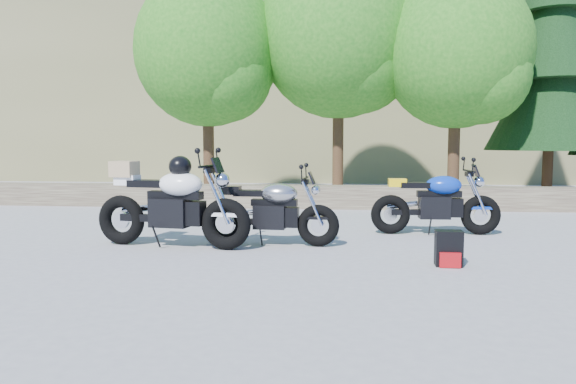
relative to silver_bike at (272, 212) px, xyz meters
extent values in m
plane|color=gray|center=(0.01, -0.87, -0.47)|extent=(90.00, 90.00, 0.00)
cube|color=brown|center=(0.01, 4.63, -0.22)|extent=(22.00, 0.55, 0.50)
cube|color=#66653F|center=(3.01, 27.13, 7.03)|extent=(80.00, 30.00, 15.00)
cylinder|color=#382314|center=(-2.49, 6.33, 1.04)|extent=(0.28, 0.28, 3.02)
sphere|color=#1C6A17|center=(-2.49, 6.33, 3.31)|extent=(3.67, 3.67, 3.67)
sphere|color=#1C6A17|center=(-1.99, 6.03, 2.66)|extent=(2.38, 2.38, 2.38)
cylinder|color=#382314|center=(0.81, 6.73, 1.21)|extent=(0.28, 0.28, 3.36)
sphere|color=#1C6A17|center=(0.81, 6.73, 3.73)|extent=(4.08, 4.08, 4.08)
sphere|color=#1C6A17|center=(1.31, 6.43, 3.01)|extent=(2.64, 2.64, 2.64)
cylinder|color=#382314|center=(3.61, 6.13, 0.98)|extent=(0.28, 0.28, 2.91)
sphere|color=#1C6A17|center=(3.61, 6.13, 3.17)|extent=(3.54, 3.54, 3.54)
sphere|color=#1C6A17|center=(4.11, 5.83, 2.54)|extent=(2.29, 2.29, 2.29)
cylinder|color=#382314|center=(6.21, 7.33, 0.61)|extent=(0.26, 0.26, 2.16)
cone|color=black|center=(6.21, 7.33, 2.41)|extent=(3.17, 3.17, 3.24)
cone|color=black|center=(6.21, 7.33, 3.99)|extent=(2.45, 2.45, 2.88)
torus|color=black|center=(0.65, -0.03, -0.18)|extent=(0.60, 0.17, 0.59)
torus|color=black|center=(-0.68, 0.03, -0.18)|extent=(0.60, 0.17, 0.59)
cylinder|color=silver|center=(0.65, -0.03, -0.18)|extent=(0.21, 0.05, 0.20)
cylinder|color=silver|center=(-0.68, 0.03, -0.18)|extent=(0.21, 0.05, 0.20)
cube|color=black|center=(-0.03, 0.00, -0.06)|extent=(0.46, 0.30, 0.33)
cube|color=black|center=(0.03, 0.00, 0.14)|extent=(0.65, 0.17, 0.09)
ellipsoid|color=#ABAAAF|center=(0.10, 0.00, 0.27)|extent=(0.55, 0.38, 0.28)
cube|color=black|center=(-0.31, 0.01, 0.27)|extent=(0.47, 0.22, 0.08)
cube|color=black|center=(-0.59, 0.02, 0.31)|extent=(0.27, 0.20, 0.12)
cylinder|color=black|center=(0.47, -0.02, 0.48)|extent=(0.05, 0.61, 0.03)
sphere|color=silver|center=(0.62, -0.03, 0.32)|extent=(0.17, 0.17, 0.17)
torus|color=black|center=(-0.58, -0.40, -0.12)|extent=(0.73, 0.28, 0.71)
torus|color=black|center=(-2.15, -0.15, -0.12)|extent=(0.73, 0.28, 0.71)
cylinder|color=silver|center=(-0.58, -0.40, -0.12)|extent=(0.25, 0.08, 0.24)
cylinder|color=silver|center=(-2.15, -0.15, -0.12)|extent=(0.25, 0.08, 0.24)
cube|color=black|center=(-1.39, -0.27, 0.01)|extent=(0.57, 0.41, 0.40)
cube|color=black|center=(-1.31, -0.28, 0.26)|extent=(0.79, 0.29, 0.11)
ellipsoid|color=white|center=(-1.23, -0.30, 0.41)|extent=(0.69, 0.52, 0.34)
cube|color=black|center=(-1.71, -0.22, 0.41)|extent=(0.58, 0.33, 0.10)
cube|color=white|center=(-2.04, -0.17, 0.46)|extent=(0.34, 0.27, 0.14)
cylinder|color=black|center=(-0.80, -0.36, 0.67)|extent=(0.15, 0.73, 0.04)
sphere|color=silver|center=(-0.62, -0.39, 0.48)|extent=(0.20, 0.20, 0.20)
ellipsoid|color=black|center=(-1.23, -0.30, 0.65)|extent=(0.36, 0.37, 0.29)
cube|color=tan|center=(-2.08, -0.16, 0.61)|extent=(0.37, 0.33, 0.22)
torus|color=black|center=(3.15, 1.25, -0.16)|extent=(0.63, 0.18, 0.63)
torus|color=black|center=(1.74, 1.19, -0.16)|extent=(0.63, 0.18, 0.63)
cylinder|color=silver|center=(3.15, 1.25, -0.16)|extent=(0.22, 0.05, 0.22)
cylinder|color=silver|center=(1.74, 1.19, -0.16)|extent=(0.22, 0.05, 0.22)
cube|color=black|center=(2.43, 1.22, -0.04)|extent=(0.48, 0.31, 0.35)
cube|color=black|center=(2.50, 1.22, 0.17)|extent=(0.69, 0.18, 0.10)
ellipsoid|color=#0B32AF|center=(2.56, 1.23, 0.31)|extent=(0.58, 0.40, 0.30)
cube|color=black|center=(2.13, 1.21, 0.31)|extent=(0.50, 0.24, 0.09)
cube|color=yellow|center=(1.84, 1.20, 0.35)|extent=(0.28, 0.21, 0.13)
cylinder|color=black|center=(2.96, 1.24, 0.54)|extent=(0.06, 0.65, 0.03)
sphere|color=silver|center=(3.11, 1.25, 0.37)|extent=(0.18, 0.18, 0.18)
cube|color=black|center=(2.25, -1.10, -0.26)|extent=(0.31, 0.23, 0.42)
cube|color=#AB0E13|center=(2.25, -1.23, -0.38)|extent=(0.24, 0.05, 0.18)
camera|label=1|loc=(1.04, -7.79, 0.98)|focal=35.00mm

